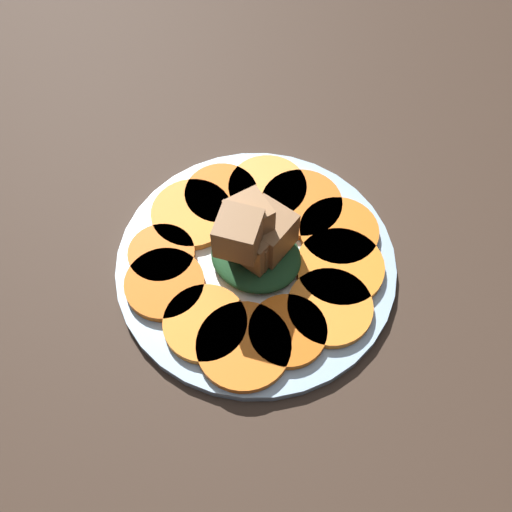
# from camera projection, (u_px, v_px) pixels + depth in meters

# --- Properties ---
(table_slab) EXTENTS (1.20, 1.20, 0.02)m
(table_slab) POSITION_uv_depth(u_px,v_px,m) (256.00, 272.00, 0.62)
(table_slab) COLOR #38281E
(table_slab) RESTS_ON ground
(plate) EXTENTS (0.27, 0.27, 0.01)m
(plate) POSITION_uv_depth(u_px,v_px,m) (256.00, 264.00, 0.61)
(plate) COLOR #99B7D1
(plate) RESTS_ON table_slab
(carrot_slice_0) EXTENTS (0.06, 0.06, 0.01)m
(carrot_slice_0) POSITION_uv_depth(u_px,v_px,m) (162.00, 254.00, 0.61)
(carrot_slice_0) COLOR orange
(carrot_slice_0) RESTS_ON plate
(carrot_slice_1) EXTENTS (0.07, 0.07, 0.01)m
(carrot_slice_1) POSITION_uv_depth(u_px,v_px,m) (165.00, 284.00, 0.59)
(carrot_slice_1) COLOR #D55F13
(carrot_slice_1) RESTS_ON plate
(carrot_slice_2) EXTENTS (0.08, 0.08, 0.01)m
(carrot_slice_2) POSITION_uv_depth(u_px,v_px,m) (205.00, 323.00, 0.57)
(carrot_slice_2) COLOR orange
(carrot_slice_2) RESTS_ON plate
(carrot_slice_3) EXTENTS (0.08, 0.08, 0.01)m
(carrot_slice_3) POSITION_uv_depth(u_px,v_px,m) (244.00, 346.00, 0.56)
(carrot_slice_3) COLOR orange
(carrot_slice_3) RESTS_ON plate
(carrot_slice_4) EXTENTS (0.07, 0.07, 0.01)m
(carrot_slice_4) POSITION_uv_depth(u_px,v_px,m) (288.00, 331.00, 0.57)
(carrot_slice_4) COLOR #D56013
(carrot_slice_4) RESTS_ON plate
(carrot_slice_5) EXTENTS (0.08, 0.08, 0.01)m
(carrot_slice_5) POSITION_uv_depth(u_px,v_px,m) (330.00, 307.00, 0.58)
(carrot_slice_5) COLOR orange
(carrot_slice_5) RESTS_ON plate
(carrot_slice_6) EXTENTS (0.08, 0.08, 0.01)m
(carrot_slice_6) POSITION_uv_depth(u_px,v_px,m) (340.00, 267.00, 0.60)
(carrot_slice_6) COLOR orange
(carrot_slice_6) RESTS_ON plate
(carrot_slice_7) EXTENTS (0.08, 0.08, 0.01)m
(carrot_slice_7) POSITION_uv_depth(u_px,v_px,m) (339.00, 232.00, 0.62)
(carrot_slice_7) COLOR orange
(carrot_slice_7) RESTS_ON plate
(carrot_slice_8) EXTENTS (0.08, 0.08, 0.01)m
(carrot_slice_8) POSITION_uv_depth(u_px,v_px,m) (302.00, 204.00, 0.63)
(carrot_slice_8) COLOR orange
(carrot_slice_8) RESTS_ON plate
(carrot_slice_9) EXTENTS (0.08, 0.08, 0.01)m
(carrot_slice_9) POSITION_uv_depth(u_px,v_px,m) (267.00, 188.00, 0.64)
(carrot_slice_9) COLOR orange
(carrot_slice_9) RESTS_ON plate
(carrot_slice_10) EXTENTS (0.07, 0.07, 0.01)m
(carrot_slice_10) POSITION_uv_depth(u_px,v_px,m) (221.00, 194.00, 0.64)
(carrot_slice_10) COLOR #D66114
(carrot_slice_10) RESTS_ON plate
(carrot_slice_11) EXTENTS (0.08, 0.08, 0.01)m
(carrot_slice_11) POSITION_uv_depth(u_px,v_px,m) (192.00, 214.00, 0.63)
(carrot_slice_11) COLOR orange
(carrot_slice_11) RESTS_ON plate
(center_pile) EXTENTS (0.09, 0.08, 0.09)m
(center_pile) POSITION_uv_depth(u_px,v_px,m) (254.00, 241.00, 0.58)
(center_pile) COLOR #1E4723
(center_pile) RESTS_ON plate
(fork) EXTENTS (0.18, 0.02, 0.00)m
(fork) POSITION_uv_depth(u_px,v_px,m) (288.00, 226.00, 0.62)
(fork) COLOR silver
(fork) RESTS_ON plate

